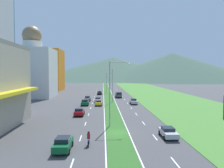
{
  "coord_description": "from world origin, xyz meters",
  "views": [
    {
      "loc": [
        -2.07,
        -33.32,
        8.91
      ],
      "look_at": [
        1.46,
        54.67,
        4.51
      ],
      "focal_mm": 36.91,
      "sensor_mm": 36.0,
      "label": 1
    }
  ],
  "objects_px": {
    "car_4": "(98,100)",
    "motorcycle_rider": "(89,139)",
    "car_8": "(133,101)",
    "pickup_truck_0": "(119,95)",
    "car_0": "(168,132)",
    "street_lamp_mid": "(111,83)",
    "car_5": "(85,102)",
    "car_7": "(63,143)",
    "car_2": "(79,112)",
    "street_lamp_near": "(112,89)",
    "street_lamp_far": "(107,82)",
    "car_3": "(99,103)",
    "car_1": "(88,98)",
    "car_6": "(100,93)"
  },
  "relations": [
    {
      "from": "car_4",
      "to": "motorcycle_rider",
      "type": "height_order",
      "value": "motorcycle_rider"
    },
    {
      "from": "street_lamp_mid",
      "to": "car_1",
      "type": "height_order",
      "value": "street_lamp_mid"
    },
    {
      "from": "car_5",
      "to": "car_7",
      "type": "relative_size",
      "value": 0.93
    },
    {
      "from": "street_lamp_far",
      "to": "street_lamp_near",
      "type": "bearing_deg",
      "value": -90.39
    },
    {
      "from": "car_5",
      "to": "car_7",
      "type": "bearing_deg",
      "value": -179.55
    },
    {
      "from": "pickup_truck_0",
      "to": "car_7",
      "type": "bearing_deg",
      "value": -10.45
    },
    {
      "from": "street_lamp_near",
      "to": "car_6",
      "type": "xyz_separation_m",
      "value": [
        -2.8,
        55.29,
        -5.4
      ]
    },
    {
      "from": "car_8",
      "to": "pickup_truck_0",
      "type": "relative_size",
      "value": 0.76
    },
    {
      "from": "car_7",
      "to": "car_2",
      "type": "bearing_deg",
      "value": 0.89
    },
    {
      "from": "car_0",
      "to": "car_4",
      "type": "relative_size",
      "value": 0.96
    },
    {
      "from": "car_2",
      "to": "car_6",
      "type": "bearing_deg",
      "value": -4.5
    },
    {
      "from": "car_1",
      "to": "car_5",
      "type": "distance_m",
      "value": 9.7
    },
    {
      "from": "pickup_truck_0",
      "to": "car_6",
      "type": "bearing_deg",
      "value": -148.56
    },
    {
      "from": "car_3",
      "to": "street_lamp_near",
      "type": "bearing_deg",
      "value": -173.94
    },
    {
      "from": "car_4",
      "to": "car_8",
      "type": "xyz_separation_m",
      "value": [
        10.05,
        -4.77,
        0.01
      ]
    },
    {
      "from": "car_6",
      "to": "motorcycle_rider",
      "type": "height_order",
      "value": "motorcycle_rider"
    },
    {
      "from": "street_lamp_mid",
      "to": "motorcycle_rider",
      "type": "distance_m",
      "value": 41.78
    },
    {
      "from": "car_2",
      "to": "car_3",
      "type": "relative_size",
      "value": 0.87
    },
    {
      "from": "street_lamp_mid",
      "to": "motorcycle_rider",
      "type": "xyz_separation_m",
      "value": [
        -4.35,
        -41.25,
        -5.03
      ]
    },
    {
      "from": "street_lamp_far",
      "to": "car_4",
      "type": "height_order",
      "value": "street_lamp_far"
    },
    {
      "from": "car_0",
      "to": "street_lamp_mid",
      "type": "bearing_deg",
      "value": -170.56
    },
    {
      "from": "street_lamp_mid",
      "to": "car_4",
      "type": "height_order",
      "value": "street_lamp_mid"
    },
    {
      "from": "street_lamp_mid",
      "to": "car_0",
      "type": "bearing_deg",
      "value": -80.56
    },
    {
      "from": "car_4",
      "to": "pickup_truck_0",
      "type": "xyz_separation_m",
      "value": [
        7.06,
        12.64,
        0.21
      ]
    },
    {
      "from": "pickup_truck_0",
      "to": "motorcycle_rider",
      "type": "relative_size",
      "value": 2.7
    },
    {
      "from": "street_lamp_near",
      "to": "car_0",
      "type": "distance_m",
      "value": 11.47
    },
    {
      "from": "street_lamp_near",
      "to": "street_lamp_mid",
      "type": "distance_m",
      "value": 31.39
    },
    {
      "from": "car_3",
      "to": "car_6",
      "type": "relative_size",
      "value": 1.01
    },
    {
      "from": "motorcycle_rider",
      "to": "car_0",
      "type": "bearing_deg",
      "value": -74.04
    },
    {
      "from": "street_lamp_mid",
      "to": "motorcycle_rider",
      "type": "relative_size",
      "value": 5.06
    },
    {
      "from": "car_8",
      "to": "pickup_truck_0",
      "type": "xyz_separation_m",
      "value": [
        -2.99,
        17.41,
        0.2
      ]
    },
    {
      "from": "car_0",
      "to": "car_6",
      "type": "relative_size",
      "value": 0.92
    },
    {
      "from": "street_lamp_near",
      "to": "car_2",
      "type": "height_order",
      "value": "street_lamp_near"
    },
    {
      "from": "street_lamp_near",
      "to": "car_3",
      "type": "height_order",
      "value": "street_lamp_near"
    },
    {
      "from": "car_0",
      "to": "car_3",
      "type": "height_order",
      "value": "car_0"
    },
    {
      "from": "car_2",
      "to": "car_4",
      "type": "distance_m",
      "value": 21.66
    },
    {
      "from": "street_lamp_near",
      "to": "car_4",
      "type": "xyz_separation_m",
      "value": [
        -2.89,
        31.25,
        -5.36
      ]
    },
    {
      "from": "car_0",
      "to": "car_5",
      "type": "distance_m",
      "value": 34.51
    },
    {
      "from": "car_5",
      "to": "motorcycle_rider",
      "type": "relative_size",
      "value": 2.13
    },
    {
      "from": "street_lamp_near",
      "to": "car_0",
      "type": "xyz_separation_m",
      "value": [
        7.48,
        -6.81,
        -5.41
      ]
    },
    {
      "from": "car_3",
      "to": "car_7",
      "type": "height_order",
      "value": "car_7"
    },
    {
      "from": "car_4",
      "to": "car_8",
      "type": "relative_size",
      "value": 1.09
    },
    {
      "from": "street_lamp_far",
      "to": "car_7",
      "type": "xyz_separation_m",
      "value": [
        -6.47,
        -74.23,
        -4.19
      ]
    },
    {
      "from": "car_5",
      "to": "pickup_truck_0",
      "type": "height_order",
      "value": "pickup_truck_0"
    },
    {
      "from": "car_4",
      "to": "car_7",
      "type": "distance_m",
      "value": 42.86
    },
    {
      "from": "car_5",
      "to": "car_7",
      "type": "xyz_separation_m",
      "value": [
        0.29,
        -36.31,
        -0.0
      ]
    },
    {
      "from": "street_lamp_near",
      "to": "street_lamp_far",
      "type": "bearing_deg",
      "value": 89.61
    },
    {
      "from": "street_lamp_far",
      "to": "car_2",
      "type": "distance_m",
      "value": 53.47
    },
    {
      "from": "car_1",
      "to": "street_lamp_near",
      "type": "bearing_deg",
      "value": -169.72
    },
    {
      "from": "street_lamp_near",
      "to": "car_4",
      "type": "height_order",
      "value": "street_lamp_near"
    }
  ]
}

